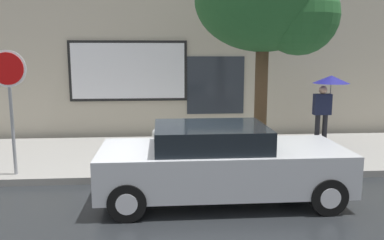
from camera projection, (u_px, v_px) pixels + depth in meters
ground_plane at (168, 200)px, 7.36m from camera, size 60.00×60.00×0.00m
sidewalk at (166, 155)px, 10.30m from camera, size 20.00×4.00×0.15m
building_facade at (163, 27)px, 12.18m from camera, size 20.00×0.67×7.00m
parked_car at (220, 163)px, 7.28m from camera, size 4.46×1.90×1.41m
fire_hydrant at (157, 146)px, 9.28m from camera, size 0.30×0.44×0.82m
pedestrian_with_umbrella at (328, 90)px, 11.05m from camera, size 1.01×1.01×1.94m
street_tree at (271, 4)px, 8.87m from camera, size 3.15×2.68×4.94m
stop_sign at (9, 88)px, 8.10m from camera, size 0.76×0.10×2.62m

